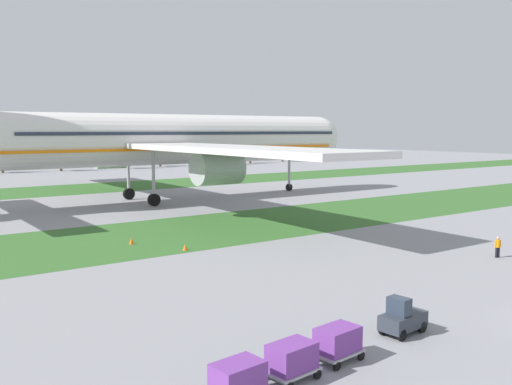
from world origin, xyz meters
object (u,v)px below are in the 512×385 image
(cargo_dolly_second, at_px, (292,358))
(taxiway_marker_0, at_px, (131,240))
(baggage_tug, at_px, (402,318))
(cargo_dolly_lead, at_px, (338,341))
(cargo_dolly_third, at_px, (238,378))
(ground_crew_marshaller, at_px, (498,246))
(airliner, at_px, (155,139))
(taxiway_marker_1, at_px, (185,247))

(cargo_dolly_second, bearing_deg, taxiway_marker_0, 163.64)
(baggage_tug, relative_size, cargo_dolly_lead, 1.16)
(cargo_dolly_lead, xyz_separation_m, taxiway_marker_0, (2.85, 29.72, -0.57))
(cargo_dolly_third, xyz_separation_m, ground_crew_marshaller, (30.70, 7.82, 0.03))
(cargo_dolly_third, bearing_deg, airliner, 151.66)
(cargo_dolly_third, distance_m, taxiway_marker_0, 31.49)
(airliner, xyz_separation_m, ground_crew_marshaller, (6.76, -49.11, -8.04))
(cargo_dolly_third, height_order, taxiway_marker_1, cargo_dolly_third)
(taxiway_marker_0, distance_m, taxiway_marker_1, 5.80)
(airliner, height_order, taxiway_marker_1, airliner)
(taxiway_marker_1, bearing_deg, baggage_tug, -91.40)
(cargo_dolly_second, xyz_separation_m, taxiway_marker_1, (8.48, 24.89, -0.65))
(ground_crew_marshaller, bearing_deg, baggage_tug, 41.66)
(airliner, distance_m, ground_crew_marshaller, 50.22)
(airliner, bearing_deg, cargo_dolly_second, -19.92)
(airliner, xyz_separation_m, baggage_tug, (-13.16, -55.89, -8.17))
(ground_crew_marshaller, relative_size, taxiway_marker_1, 3.23)
(cargo_dolly_third, bearing_deg, taxiway_marker_0, 158.57)
(cargo_dolly_third, relative_size, taxiway_marker_1, 4.33)
(baggage_tug, height_order, cargo_dolly_second, baggage_tug)
(baggage_tug, distance_m, cargo_dolly_third, 10.83)
(baggage_tug, distance_m, cargo_dolly_second, 7.93)
(cargo_dolly_third, distance_m, ground_crew_marshaller, 31.68)
(cargo_dolly_third, xyz_separation_m, taxiway_marker_1, (11.36, 25.17, -0.65))
(cargo_dolly_second, height_order, cargo_dolly_third, same)
(cargo_dolly_lead, relative_size, ground_crew_marshaller, 1.34)
(baggage_tug, bearing_deg, taxiway_marker_1, 173.07)
(baggage_tug, height_order, cargo_dolly_third, baggage_tug)
(cargo_dolly_second, distance_m, cargo_dolly_third, 2.90)
(cargo_dolly_lead, bearing_deg, baggage_tug, 90.00)
(ground_crew_marshaller, bearing_deg, cargo_dolly_second, 38.05)
(cargo_dolly_lead, relative_size, cargo_dolly_third, 1.00)
(cargo_dolly_third, relative_size, taxiway_marker_0, 3.39)
(baggage_tug, xyz_separation_m, taxiway_marker_0, (-2.15, 29.24, -0.47))
(cargo_dolly_third, bearing_deg, ground_crew_marshaller, 98.76)
(airliner, bearing_deg, taxiway_marker_1, -21.13)
(baggage_tug, xyz_separation_m, cargo_dolly_second, (-7.89, -0.76, 0.10))
(cargo_dolly_third, height_order, taxiway_marker_0, cargo_dolly_third)
(taxiway_marker_1, bearing_deg, cargo_dolly_lead, -102.80)
(airliner, xyz_separation_m, taxiway_marker_1, (-12.58, -31.76, -8.71))
(airliner, relative_size, cargo_dolly_lead, 36.34)
(cargo_dolly_lead, height_order, cargo_dolly_third, same)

